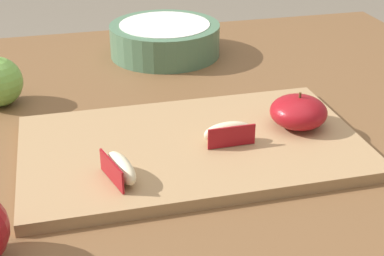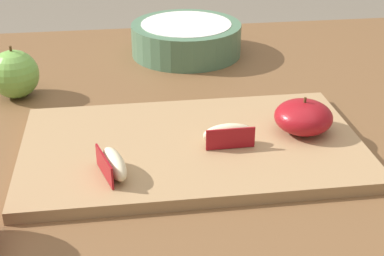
{
  "view_description": "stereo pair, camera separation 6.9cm",
  "coord_description": "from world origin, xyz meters",
  "px_view_note": "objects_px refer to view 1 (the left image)",
  "views": [
    {
      "loc": [
        -0.1,
        -0.72,
        1.12
      ],
      "look_at": [
        0.06,
        -0.09,
        0.79
      ],
      "focal_mm": 52.59,
      "sensor_mm": 36.0,
      "label": 1
    },
    {
      "loc": [
        -0.03,
        -0.73,
        1.12
      ],
      "look_at": [
        0.06,
        -0.09,
        0.79
      ],
      "focal_mm": 52.59,
      "sensor_mm": 36.0,
      "label": 2
    }
  ],
  "objects_px": {
    "cutting_board": "(192,147)",
    "apple_wedge_near_knife": "(120,168)",
    "apple_half_skin_up": "(298,112)",
    "apple_wedge_back": "(229,133)",
    "ceramic_fruit_bowl": "(165,38)"
  },
  "relations": [
    {
      "from": "cutting_board",
      "to": "apple_wedge_near_knife",
      "type": "height_order",
      "value": "apple_wedge_near_knife"
    },
    {
      "from": "apple_wedge_near_knife",
      "to": "apple_wedge_back",
      "type": "height_order",
      "value": "same"
    },
    {
      "from": "cutting_board",
      "to": "apple_wedge_near_knife",
      "type": "distance_m",
      "value": 0.12
    },
    {
      "from": "cutting_board",
      "to": "apple_wedge_back",
      "type": "bearing_deg",
      "value": -17.67
    },
    {
      "from": "apple_half_skin_up",
      "to": "ceramic_fruit_bowl",
      "type": "relative_size",
      "value": 0.38
    },
    {
      "from": "apple_half_skin_up",
      "to": "ceramic_fruit_bowl",
      "type": "xyz_separation_m",
      "value": [
        -0.11,
        0.37,
        -0.01
      ]
    },
    {
      "from": "apple_wedge_near_knife",
      "to": "cutting_board",
      "type": "bearing_deg",
      "value": 33.62
    },
    {
      "from": "apple_wedge_near_knife",
      "to": "ceramic_fruit_bowl",
      "type": "relative_size",
      "value": 0.34
    },
    {
      "from": "cutting_board",
      "to": "ceramic_fruit_bowl",
      "type": "height_order",
      "value": "ceramic_fruit_bowl"
    },
    {
      "from": "apple_half_skin_up",
      "to": "apple_wedge_back",
      "type": "bearing_deg",
      "value": -167.8
    },
    {
      "from": "apple_wedge_near_knife",
      "to": "ceramic_fruit_bowl",
      "type": "distance_m",
      "value": 0.47
    },
    {
      "from": "cutting_board",
      "to": "apple_half_skin_up",
      "type": "height_order",
      "value": "apple_half_skin_up"
    },
    {
      "from": "cutting_board",
      "to": "ceramic_fruit_bowl",
      "type": "xyz_separation_m",
      "value": [
        0.04,
        0.38,
        0.02
      ]
    },
    {
      "from": "apple_half_skin_up",
      "to": "apple_wedge_near_knife",
      "type": "relative_size",
      "value": 1.12
    },
    {
      "from": "apple_wedge_back",
      "to": "ceramic_fruit_bowl",
      "type": "bearing_deg",
      "value": 90.6
    }
  ]
}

